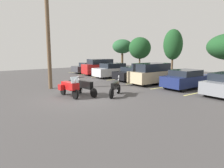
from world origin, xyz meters
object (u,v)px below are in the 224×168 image
(motorcycle_touring, at_px, (69,87))
(motorcycle_second, at_px, (115,88))
(car_silver, at_px, (114,70))
(motorcycle_third, at_px, (86,87))
(car_black, at_px, (136,74))
(car_red, at_px, (101,67))
(utility_pole, at_px, (48,28))
(car_tan, at_px, (153,74))
(car_navy, at_px, (186,79))
(car_charcoal, at_px, (90,68))

(motorcycle_touring, bearing_deg, motorcycle_second, 61.26)
(car_silver, bearing_deg, motorcycle_third, -48.12)
(car_black, bearing_deg, car_red, -178.80)
(utility_pole, bearing_deg, car_tan, 68.33)
(car_navy, relative_size, utility_pole, 0.47)
(car_black, height_order, car_navy, car_navy)
(motorcycle_third, relative_size, car_red, 0.47)
(car_silver, bearing_deg, utility_pole, -72.36)
(car_charcoal, height_order, car_navy, car_navy)
(car_charcoal, distance_m, car_red, 2.74)
(motorcycle_third, bearing_deg, motorcycle_touring, -99.55)
(motorcycle_third, bearing_deg, car_silver, 131.88)
(car_charcoal, bearing_deg, motorcycle_third, -31.73)
(car_red, distance_m, car_black, 6.18)
(motorcycle_second, distance_m, car_charcoal, 14.67)
(motorcycle_second, relative_size, car_black, 0.39)
(motorcycle_third, height_order, utility_pole, utility_pole)
(motorcycle_third, xyz_separation_m, car_tan, (-0.63, 7.20, 0.34))
(motorcycle_second, bearing_deg, car_red, 150.77)
(car_charcoal, bearing_deg, utility_pole, -45.73)
(car_navy, bearing_deg, car_red, -179.22)
(motorcycle_second, bearing_deg, car_tan, 108.22)
(utility_pole, bearing_deg, car_charcoal, 134.27)
(car_silver, distance_m, utility_pole, 9.45)
(motorcycle_second, distance_m, motorcycle_third, 1.96)
(car_charcoal, height_order, car_black, car_black)
(car_black, height_order, utility_pole, utility_pole)
(car_black, distance_m, car_navy, 5.67)
(car_red, height_order, car_tan, car_red)
(car_tan, distance_m, car_navy, 3.09)
(car_charcoal, relative_size, car_tan, 0.98)
(motorcycle_third, relative_size, car_tan, 0.46)
(car_red, bearing_deg, motorcycle_touring, -42.90)
(motorcycle_third, relative_size, car_silver, 0.47)
(car_red, distance_m, car_tan, 8.79)
(motorcycle_second, relative_size, car_tan, 0.39)
(car_silver, height_order, utility_pole, utility_pole)
(car_navy, bearing_deg, utility_pole, -126.20)
(car_silver, xyz_separation_m, car_navy, (8.91, 0.40, -0.03))
(car_red, bearing_deg, car_black, 1.20)
(motorcycle_third, bearing_deg, motorcycle_second, 50.48)
(motorcycle_third, height_order, car_navy, car_navy)
(motorcycle_third, distance_m, car_silver, 9.72)
(motorcycle_third, distance_m, utility_pole, 5.71)
(motorcycle_touring, bearing_deg, car_red, 137.10)
(car_black, bearing_deg, car_navy, 0.32)
(motorcycle_second, bearing_deg, motorcycle_touring, -118.74)
(motorcycle_third, height_order, car_black, car_black)
(car_silver, height_order, car_navy, car_silver)
(motorcycle_touring, height_order, car_charcoal, motorcycle_touring)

